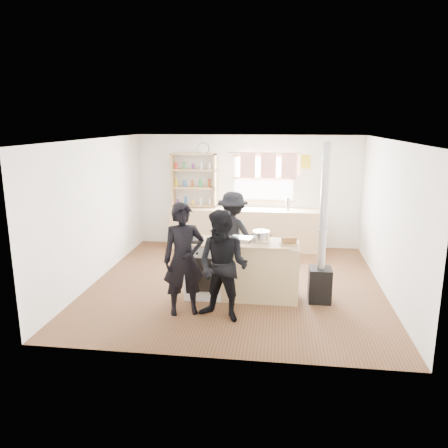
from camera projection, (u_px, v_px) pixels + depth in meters
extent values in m
cube|color=brown|center=(236.00, 284.00, 7.69)|extent=(5.00, 5.00, 0.01)
cube|color=#D3AF7F|center=(246.00, 229.00, 9.73)|extent=(3.40, 0.55, 0.90)
cube|color=tan|center=(194.00, 205.00, 9.88)|extent=(1.00, 0.28, 0.03)
cube|color=tan|center=(194.00, 188.00, 9.79)|extent=(1.00, 0.28, 0.03)
cube|color=tan|center=(194.00, 170.00, 9.70)|extent=(1.00, 0.28, 0.03)
cube|color=tan|center=(193.00, 154.00, 9.62)|extent=(1.00, 0.28, 0.03)
cube|color=tan|center=(173.00, 180.00, 9.81)|extent=(0.04, 0.28, 1.20)
cube|color=tan|center=(215.00, 181.00, 9.69)|extent=(0.04, 0.28, 1.20)
cylinder|color=silver|center=(288.00, 204.00, 9.48)|extent=(0.10, 0.10, 0.27)
cube|color=white|center=(205.00, 269.00, 7.11)|extent=(0.60, 0.60, 0.90)
cube|color=tan|center=(260.00, 271.00, 7.00)|extent=(1.20, 0.60, 0.90)
cube|color=tan|center=(233.00, 242.00, 6.95)|extent=(1.84, 0.64, 0.03)
cylinder|color=black|center=(193.00, 240.00, 6.94)|extent=(0.43, 0.43, 0.05)
cylinder|color=#276121|center=(193.00, 239.00, 6.94)|extent=(0.29, 0.29, 0.02)
cube|color=silver|center=(241.00, 239.00, 6.95)|extent=(0.39, 0.32, 0.06)
cube|color=brown|center=(241.00, 238.00, 6.94)|extent=(0.33, 0.28, 0.02)
cylinder|color=silver|center=(219.00, 233.00, 7.14)|extent=(0.23, 0.23, 0.15)
cylinder|color=silver|center=(219.00, 228.00, 7.12)|extent=(0.23, 0.23, 0.01)
sphere|color=black|center=(219.00, 227.00, 7.12)|extent=(0.03, 0.03, 0.03)
cylinder|color=#B6B6B9|center=(261.00, 237.00, 6.88)|extent=(0.26, 0.26, 0.17)
cylinder|color=#B6B6B9|center=(262.00, 231.00, 6.86)|extent=(0.27, 0.27, 0.01)
sphere|color=black|center=(262.00, 230.00, 6.86)|extent=(0.03, 0.03, 0.03)
cube|color=tan|center=(289.00, 244.00, 6.75)|extent=(0.32, 0.26, 0.02)
cube|color=olive|center=(289.00, 240.00, 6.74)|extent=(0.24, 0.15, 0.10)
cube|color=black|center=(320.00, 285.00, 6.89)|extent=(0.35, 0.35, 0.55)
cylinder|color=#ADADB2|center=(324.00, 207.00, 6.60)|extent=(0.12, 0.12, 1.95)
imported|color=black|center=(184.00, 259.00, 6.34)|extent=(0.71, 0.58, 1.67)
imported|color=black|center=(223.00, 266.00, 6.15)|extent=(0.93, 0.83, 1.60)
imported|color=black|center=(233.00, 234.00, 7.98)|extent=(1.14, 0.86, 1.56)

